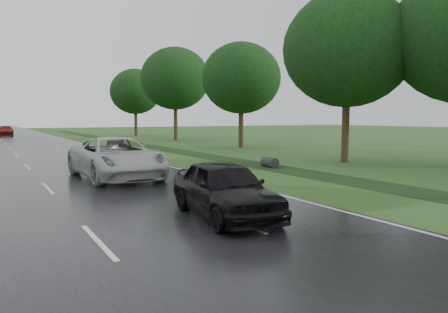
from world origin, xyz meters
TOP-DOWN VIEW (x-y plane):
  - ground at (0.00, 0.00)m, footprint 220.00×220.00m
  - road at (0.00, 45.00)m, footprint 14.00×180.00m
  - edge_stripe_east at (6.75, 45.00)m, footprint 0.12×180.00m
  - center_line at (0.00, 45.00)m, footprint 0.12×180.00m
  - drainage_ditch at (11.50, 18.71)m, footprint 2.20×120.00m
  - tree_east_b at (17.00, 10.00)m, footprint 7.60×7.60m
  - tree_east_c at (18.20, 24.00)m, footprint 7.00×7.00m
  - tree_east_d at (17.80, 38.00)m, footprint 8.00×8.00m
  - tree_east_f at (17.50, 52.00)m, footprint 7.20×7.20m
  - white_pickup at (3.00, 9.49)m, footprint 3.21×6.55m
  - dark_sedan at (3.50, 0.68)m, footprint 2.21×4.60m
  - far_car_red at (1.00, 60.37)m, footprint 2.41×5.09m

SIDE VIEW (x-z plane):
  - ground at x=0.00m, z-range 0.00..0.00m
  - road at x=0.00m, z-range 0.00..0.04m
  - drainage_ditch at x=11.50m, z-range -0.24..0.32m
  - edge_stripe_east at x=6.75m, z-range 0.04..0.05m
  - center_line at x=0.00m, z-range 0.04..0.05m
  - far_car_red at x=1.00m, z-range 0.04..1.47m
  - dark_sedan at x=3.50m, z-range 0.04..1.56m
  - white_pickup at x=3.00m, z-range 0.04..1.83m
  - tree_east_c at x=18.20m, z-range 1.49..10.78m
  - tree_east_f at x=17.50m, z-range 1.56..11.18m
  - tree_east_b at x=17.00m, z-range 1.63..11.74m
  - tree_east_d at x=17.80m, z-range 1.77..12.53m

